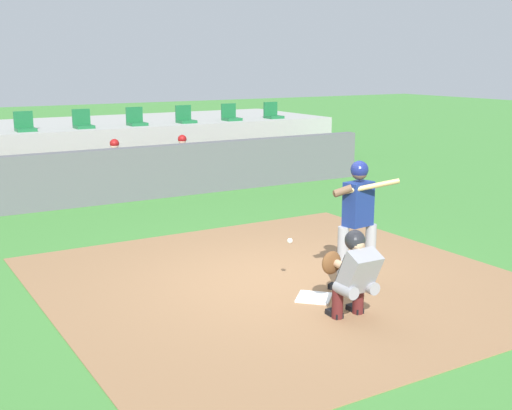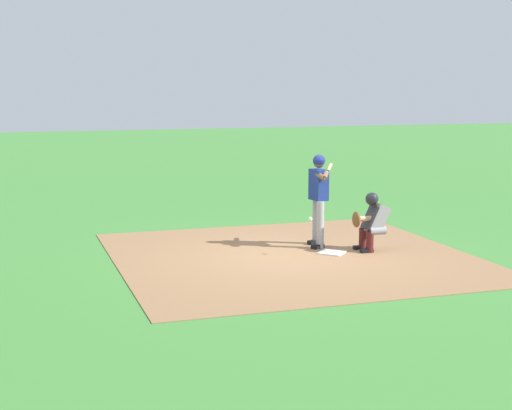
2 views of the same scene
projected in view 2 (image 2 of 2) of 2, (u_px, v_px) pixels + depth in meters
name	position (u px, v px, depth m)	size (l,w,h in m)	color
ground_plane	(292.00, 257.00, 14.24)	(80.00, 80.00, 0.00)	#428438
dirt_infield	(292.00, 256.00, 14.24)	(6.40, 6.40, 0.01)	#936B47
home_plate	(332.00, 252.00, 14.48)	(0.44, 0.44, 0.02)	white
batter_at_plate	(319.00, 194.00, 14.97)	(0.77, 0.67, 1.80)	#99999E
catcher_crouched	(371.00, 220.00, 14.63)	(0.48, 1.64, 1.13)	gray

